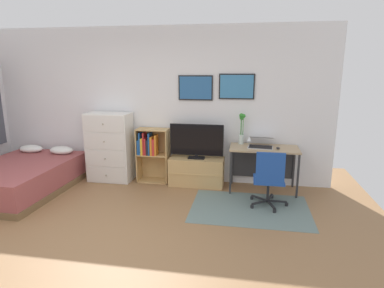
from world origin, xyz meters
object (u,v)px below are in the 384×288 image
object	(u,v)px
wine_glass	(249,139)
television	(197,141)
computer_mouse	(278,148)
bed	(21,177)
bookshelf	(151,151)
bamboo_vase	(242,129)
office_chair	(269,178)
laptop	(261,142)
tv_stand	(197,171)
dresser	(110,147)
desk	(264,155)

from	to	relation	value
wine_glass	television	bearing A→B (deg)	174.49
wine_glass	computer_mouse	bearing A→B (deg)	-5.69
bed	bookshelf	size ratio (longest dim) A/B	2.08
television	bamboo_vase	size ratio (longest dim) A/B	1.75
office_chair	laptop	bearing A→B (deg)	98.28
tv_stand	wine_glass	bearing A→B (deg)	-6.95
bookshelf	dresser	bearing A→B (deg)	-175.34
bookshelf	office_chair	xyz separation A→B (m)	(2.00, -0.81, -0.10)
bookshelf	tv_stand	size ratio (longest dim) A/B	1.03
desk	bamboo_vase	size ratio (longest dim) A/B	2.10
television	computer_mouse	xyz separation A→B (m)	(1.34, -0.13, -0.03)
desk	tv_stand	bearing A→B (deg)	179.95
bookshelf	desk	distance (m)	1.95
office_chair	bed	bearing A→B (deg)	-179.75
bed	bookshelf	distance (m)	2.18
bamboo_vase	wine_glass	world-z (taller)	bamboo_vase
computer_mouse	desk	bearing A→B (deg)	144.37
television	wine_glass	size ratio (longest dim) A/B	5.09
bookshelf	office_chair	world-z (taller)	bookshelf
laptop	bamboo_vase	world-z (taller)	bamboo_vase
bookshelf	wine_glass	size ratio (longest dim) A/B	5.34
desk	computer_mouse	distance (m)	0.31
tv_stand	office_chair	distance (m)	1.42
tv_stand	computer_mouse	xyz separation A→B (m)	(1.34, -0.15, 0.51)
bed	dresser	world-z (taller)	dresser
bed	laptop	xyz separation A→B (m)	(3.89, 0.77, 0.57)
office_chair	laptop	xyz separation A→B (m)	(-0.11, 0.74, 0.35)
bookshelf	laptop	size ratio (longest dim) A/B	2.10
television	computer_mouse	size ratio (longest dim) A/B	8.81
laptop	computer_mouse	xyz separation A→B (m)	(0.27, -0.13, -0.05)
bamboo_vase	bed	bearing A→B (deg)	-165.84
bed	wine_glass	xyz separation A→B (m)	(3.69, 0.68, 0.63)
tv_stand	laptop	distance (m)	1.21
desk	bamboo_vase	distance (m)	0.56
desk	laptop	distance (m)	0.22
tv_stand	desk	bearing A→B (deg)	-0.05
tv_stand	bamboo_vase	distance (m)	1.07
bookshelf	computer_mouse	bearing A→B (deg)	-5.26
tv_stand	bookshelf	bearing A→B (deg)	176.80
computer_mouse	bamboo_vase	world-z (taller)	bamboo_vase
bed	laptop	world-z (taller)	laptop
television	computer_mouse	bearing A→B (deg)	-5.57
tv_stand	computer_mouse	size ratio (longest dim) A/B	9.00
bed	television	size ratio (longest dim) A/B	2.18
dresser	tv_stand	bearing A→B (deg)	0.55
television	office_chair	world-z (taller)	television
dresser	tv_stand	xyz separation A→B (m)	(1.58, 0.02, -0.37)
tv_stand	computer_mouse	distance (m)	1.44
wine_glass	dresser	bearing A→B (deg)	177.85
office_chair	computer_mouse	size ratio (longest dim) A/B	8.27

